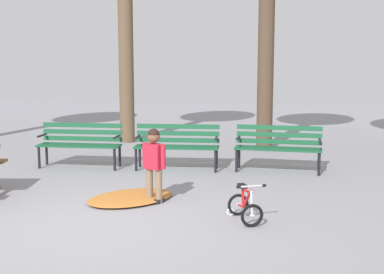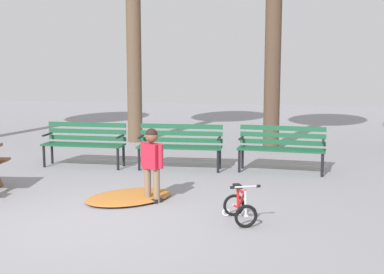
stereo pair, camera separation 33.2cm
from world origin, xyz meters
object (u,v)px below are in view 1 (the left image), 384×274
at_px(child_standing, 154,159).
at_px(kids_bicycle, 245,206).
at_px(park_bench_left, 177,143).
at_px(park_bench_right, 278,144).
at_px(park_bench_far_left, 81,141).

relative_size(child_standing, kids_bicycle, 1.74).
distance_m(park_bench_left, park_bench_right, 1.91).
bearing_deg(child_standing, park_bench_far_left, 130.12).
bearing_deg(kids_bicycle, park_bench_far_left, 137.35).
xyz_separation_m(park_bench_left, kids_bicycle, (1.42, -3.12, -0.31)).
relative_size(park_bench_right, kids_bicycle, 2.58).
xyz_separation_m(park_bench_left, park_bench_right, (1.91, 0.08, 0.00)).
height_order(park_bench_far_left, child_standing, child_standing).
bearing_deg(kids_bicycle, child_standing, 151.60).
xyz_separation_m(park_bench_right, kids_bicycle, (-0.49, -3.19, -0.31)).
xyz_separation_m(park_bench_left, child_standing, (0.05, -2.38, 0.14)).
bearing_deg(park_bench_right, kids_bicycle, -98.80).
height_order(park_bench_far_left, park_bench_left, same).
distance_m(park_bench_far_left, kids_bicycle, 4.52).
bearing_deg(park_bench_left, park_bench_right, 2.30).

